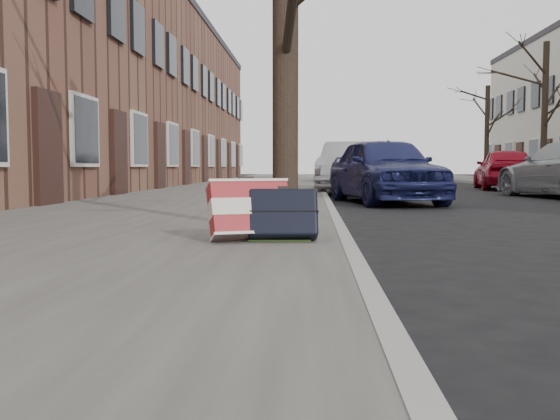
{
  "coord_description": "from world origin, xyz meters",
  "views": [
    {
      "loc": [
        -1.57,
        -4.66,
        0.78
      ],
      "look_at": [
        -1.85,
        0.8,
        0.4
      ],
      "focal_mm": 40.0,
      "sensor_mm": 36.0,
      "label": 1
    }
  ],
  "objects_px": {
    "car_near_mid": "(352,167)",
    "car_near_front": "(385,169)",
    "suitcase_red": "(249,210)",
    "suitcase_navy": "(282,214)"
  },
  "relations": [
    {
      "from": "suitcase_red",
      "to": "suitcase_navy",
      "type": "xyz_separation_m",
      "value": [
        0.29,
        -0.0,
        -0.03
      ]
    },
    {
      "from": "suitcase_red",
      "to": "car_near_mid",
      "type": "height_order",
      "value": "car_near_mid"
    },
    {
      "from": "car_near_mid",
      "to": "car_near_front",
      "type": "bearing_deg",
      "value": -77.16
    },
    {
      "from": "suitcase_navy",
      "to": "car_near_mid",
      "type": "height_order",
      "value": "car_near_mid"
    },
    {
      "from": "car_near_front",
      "to": "suitcase_red",
      "type": "bearing_deg",
      "value": -116.47
    },
    {
      "from": "suitcase_red",
      "to": "car_near_front",
      "type": "height_order",
      "value": "car_near_front"
    },
    {
      "from": "car_near_front",
      "to": "car_near_mid",
      "type": "bearing_deg",
      "value": 83.05
    },
    {
      "from": "suitcase_red",
      "to": "suitcase_navy",
      "type": "bearing_deg",
      "value": -21.53
    },
    {
      "from": "car_near_front",
      "to": "car_near_mid",
      "type": "xyz_separation_m",
      "value": [
        -0.38,
        4.82,
        0.04
      ]
    },
    {
      "from": "suitcase_navy",
      "to": "car_near_mid",
      "type": "distance_m",
      "value": 12.83
    }
  ]
}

